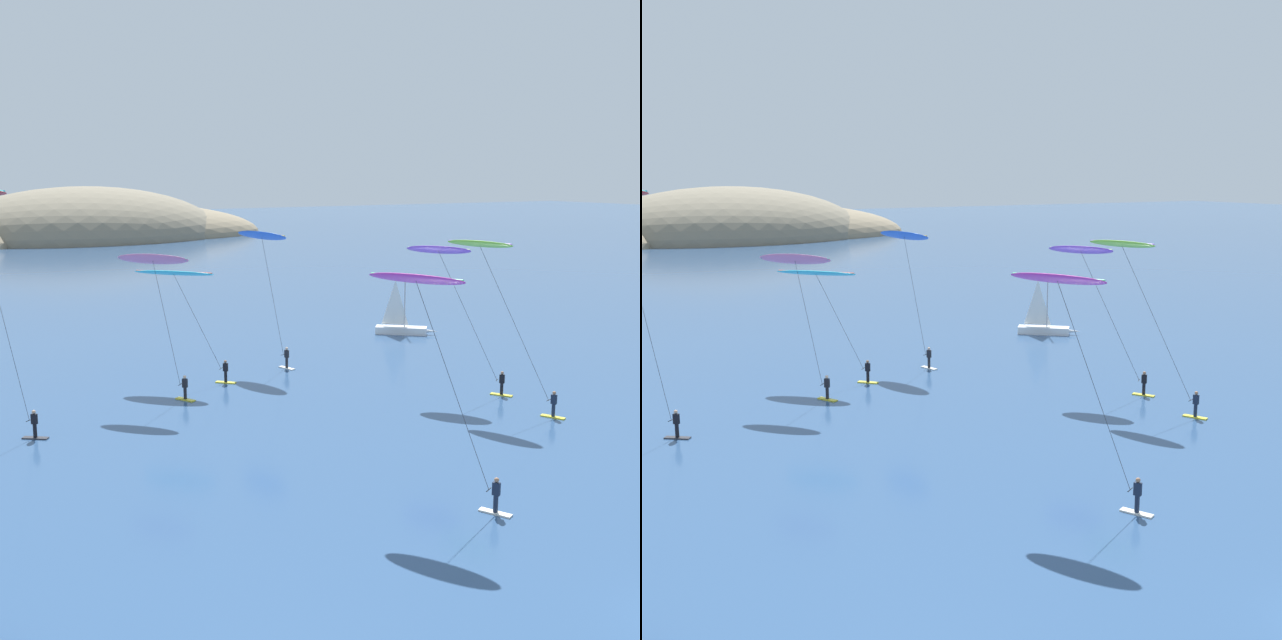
# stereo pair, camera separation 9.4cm
# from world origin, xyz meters

# --- Properties ---
(headland_island) EXTENTS (137.72, 59.06, 23.88)m
(headland_island) POSITION_xyz_m (7.05, 174.81, 0.00)
(headland_island) COLOR #84755B
(headland_island) RESTS_ON ground
(sailboat_near) EXTENTS (5.17, 4.57, 5.70)m
(sailboat_near) POSITION_xyz_m (20.20, 46.05, 0.64)
(sailboat_near) COLOR white
(sailboat_near) RESTS_ON ground
(kitesurfer_cyan) EXTENTS (6.12, 6.21, 8.25)m
(kitesurfer_cyan) POSITION_xyz_m (-4.17, 40.53, 7.47)
(kitesurfer_cyan) COLOR yellow
(kitesurfer_cyan) RESTS_ON ground
(kitesurfer_pink) EXTENTS (4.33, 4.45, 9.92)m
(kitesurfer_pink) POSITION_xyz_m (-7.06, 36.51, 8.63)
(kitesurfer_pink) COLOR yellow
(kitesurfer_pink) RESTS_ON ground
(kitesurfer_magenta) EXTENTS (4.03, 6.91, 10.69)m
(kitesurfer_magenta) POSITION_xyz_m (-1.92, 14.27, 9.36)
(kitesurfer_magenta) COLOR silver
(kitesurfer_magenta) RESTS_ON ground
(kitesurfer_purple) EXTENTS (5.27, 6.89, 10.25)m
(kitesurfer_purple) POSITION_xyz_m (10.93, 28.91, 9.08)
(kitesurfer_purple) COLOR yellow
(kitesurfer_purple) RESTS_ON ground
(kitesurfer_lime) EXTENTS (3.74, 8.45, 10.88)m
(kitesurfer_lime) POSITION_xyz_m (11.06, 24.69, 9.54)
(kitesurfer_lime) COLOR yellow
(kitesurfer_lime) RESTS_ON ground
(kitesurfer_blue) EXTENTS (3.06, 5.92, 10.71)m
(kitesurfer_blue) POSITION_xyz_m (3.46, 41.85, 9.53)
(kitesurfer_blue) COLOR silver
(kitesurfer_blue) RESTS_ON ground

